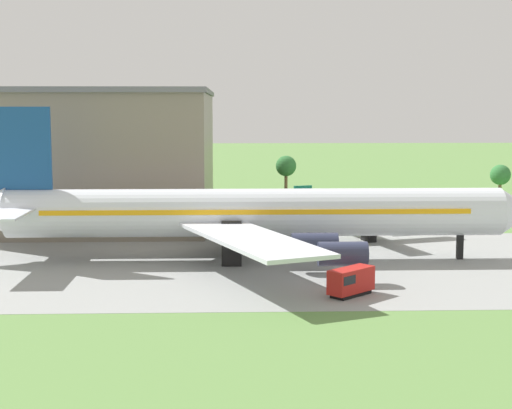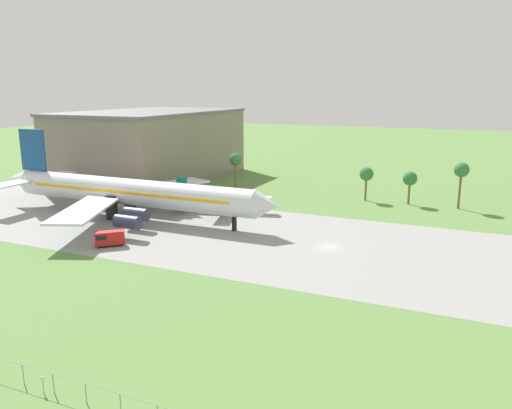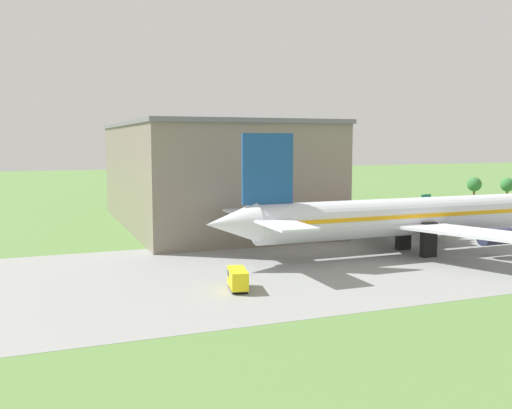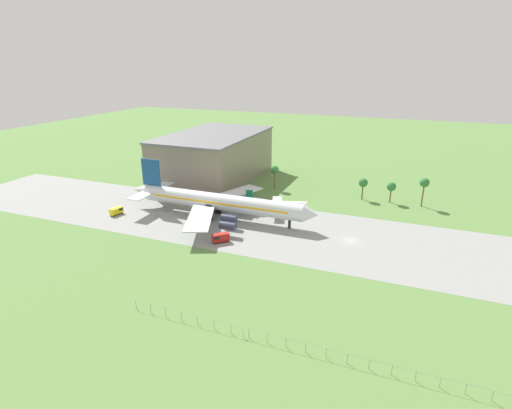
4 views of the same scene
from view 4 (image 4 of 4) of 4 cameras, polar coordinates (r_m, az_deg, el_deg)
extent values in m
plane|color=#5B8442|center=(129.91, 13.36, -5.08)|extent=(600.00, 600.00, 0.00)
cube|color=gray|center=(129.91, 13.36, -5.07)|extent=(320.00, 44.00, 0.02)
cylinder|color=silver|center=(142.95, -5.06, 0.36)|extent=(61.35, 5.95, 5.95)
cone|color=silver|center=(132.24, 7.88, -1.40)|extent=(4.76, 5.83, 5.83)
cone|color=silver|center=(160.57, -16.14, 2.01)|extent=(7.43, 5.65, 5.65)
cube|color=#EFA314|center=(142.81, -5.07, 0.53)|extent=(52.15, 6.07, 0.59)
cube|color=navy|center=(155.26, -14.78, 4.46)|extent=(7.73, 0.50, 10.11)
cube|color=silver|center=(157.39, -14.64, 1.97)|extent=(5.35, 23.79, 0.30)
cube|color=silver|center=(133.22, -7.95, -1.72)|extent=(16.82, 26.78, 0.44)
cube|color=silver|center=(154.72, -3.32, 1.53)|extent=(16.82, 26.78, 0.44)
cylinder|color=#2D334C|center=(135.22, -3.88, -2.03)|extent=(5.35, 2.68, 2.68)
cylinder|color=#2D334C|center=(129.30, -4.04, -3.09)|extent=(5.35, 2.68, 2.68)
cylinder|color=#2D334C|center=(147.36, -1.51, -0.11)|extent=(5.35, 2.68, 2.68)
cylinder|color=#2D334C|center=(151.68, 0.20, 0.49)|extent=(5.35, 2.68, 2.68)
cube|color=black|center=(135.19, 4.81, -2.31)|extent=(0.70, 0.90, 5.46)
cube|color=black|center=(142.73, -6.71, -1.15)|extent=(2.40, 1.20, 5.46)
cube|color=black|center=(148.14, -5.53, -0.31)|extent=(2.40, 1.20, 5.46)
cylinder|color=white|center=(149.58, 2.94, -0.02)|extent=(22.51, 9.30, 2.92)
cube|color=#0F6647|center=(149.08, -0.95, 1.36)|extent=(2.59, 0.99, 4.09)
cube|color=white|center=(149.68, 2.94, -0.13)|extent=(9.21, 20.51, 0.24)
cube|color=black|center=(150.06, 2.93, -0.52)|extent=(1.90, 2.86, 2.77)
cube|color=black|center=(125.98, -5.06, -5.29)|extent=(4.59, 4.42, 0.40)
cube|color=#B21E19|center=(125.38, -5.08, -4.70)|extent=(5.32, 5.11, 2.47)
cube|color=black|center=(124.88, -5.74, -4.64)|extent=(2.77, 2.78, 0.90)
cube|color=black|center=(156.26, -19.28, -1.28)|extent=(2.60, 4.46, 0.40)
cube|color=yellow|center=(155.83, -19.34, -0.84)|extent=(2.95, 5.22, 2.18)
cube|color=black|center=(156.48, -18.97, -0.58)|extent=(2.34, 2.10, 0.90)
cylinder|color=gray|center=(98.05, -16.78, -13.50)|extent=(0.10, 0.10, 2.10)
cylinder|color=gray|center=(95.90, -14.83, -14.11)|extent=(0.10, 0.10, 2.10)
cylinder|color=gray|center=(93.86, -12.78, -14.74)|extent=(0.10, 0.10, 2.10)
cylinder|color=gray|center=(91.95, -10.64, -15.38)|extent=(0.10, 0.10, 2.10)
cylinder|color=gray|center=(90.18, -8.39, -16.02)|extent=(0.10, 0.10, 2.10)
cylinder|color=gray|center=(88.55, -6.04, -16.66)|extent=(0.10, 0.10, 2.10)
cylinder|color=gray|center=(87.08, -3.59, -17.29)|extent=(0.10, 0.10, 2.10)
cylinder|color=gray|center=(85.77, -1.05, -17.92)|extent=(0.10, 0.10, 2.10)
cylinder|color=gray|center=(84.63, 1.59, -18.52)|extent=(0.10, 0.10, 2.10)
cylinder|color=gray|center=(83.66, 4.32, -19.11)|extent=(0.10, 0.10, 2.10)
cylinder|color=gray|center=(82.88, 7.12, -19.66)|extent=(0.10, 0.10, 2.10)
cylinder|color=gray|center=(82.28, 9.98, -20.18)|extent=(0.10, 0.10, 2.10)
cylinder|color=gray|center=(81.87, 12.90, -20.66)|extent=(0.10, 0.10, 2.10)
cylinder|color=gray|center=(81.66, 15.86, -21.09)|extent=(0.10, 0.10, 2.10)
cylinder|color=gray|center=(81.65, 18.85, -21.47)|extent=(0.10, 0.10, 2.10)
cylinder|color=gray|center=(81.83, 21.84, -21.80)|extent=(0.10, 0.10, 2.10)
cylinder|color=gray|center=(82.20, 24.83, -22.07)|extent=(0.10, 0.10, 2.10)
cylinder|color=gray|center=(82.77, 27.79, -22.29)|extent=(0.10, 0.10, 2.10)
cylinder|color=gray|center=(83.52, 30.71, -22.44)|extent=(0.10, 0.10, 2.10)
cylinder|color=gray|center=(82.24, 7.15, -19.12)|extent=(80.00, 0.06, 0.06)
cylinder|color=gray|center=(86.04, -1.81, -18.00)|extent=(0.08, 0.08, 1.60)
cube|color=white|center=(85.65, -1.82, -17.69)|extent=(0.44, 0.03, 0.56)
cube|color=slate|center=(190.08, -5.95, 6.67)|extent=(36.00, 60.00, 21.07)
cube|color=slate|center=(187.91, -6.07, 9.92)|extent=(36.72, 61.20, 0.80)
cylinder|color=brown|center=(167.38, 22.71, 1.23)|extent=(0.56, 0.56, 9.03)
sphere|color=#337538|center=(165.96, 22.94, 2.90)|extent=(3.60, 3.60, 3.60)
cylinder|color=brown|center=(167.80, 18.65, 1.25)|extent=(0.56, 0.56, 6.05)
sphere|color=#337538|center=(166.75, 18.78, 2.43)|extent=(3.60, 3.60, 3.60)
cylinder|color=brown|center=(168.46, 14.95, 1.78)|extent=(0.56, 0.56, 6.47)
sphere|color=#337538|center=(167.36, 15.07, 3.03)|extent=(3.60, 3.60, 3.60)
cylinder|color=brown|center=(176.05, 2.67, 3.51)|extent=(0.56, 0.56, 8.13)
sphere|color=#337538|center=(174.79, 2.69, 4.97)|extent=(3.60, 3.60, 3.60)
camera|label=1|loc=(76.76, -43.11, -12.46)|focal=55.00mm
camera|label=2|loc=(40.84, 31.09, -20.97)|focal=35.00mm
camera|label=3|loc=(133.94, -45.77, -1.76)|focal=40.00mm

